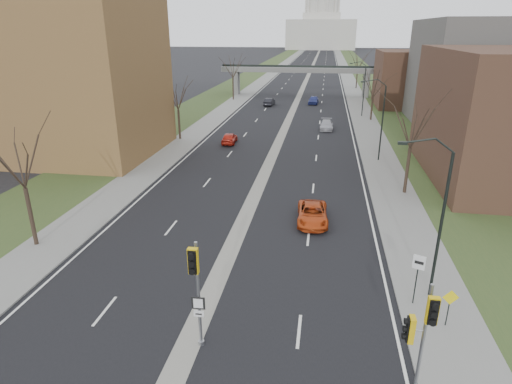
% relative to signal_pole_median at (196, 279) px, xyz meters
% --- Properties ---
extents(ground, '(700.00, 700.00, 0.00)m').
position_rel_signal_pole_median_xyz_m(ground, '(-0.61, -0.10, -3.69)').
color(ground, black).
rests_on(ground, ground).
extents(road_surface, '(20.00, 600.00, 0.01)m').
position_rel_signal_pole_median_xyz_m(road_surface, '(-0.61, 149.90, -3.68)').
color(road_surface, black).
rests_on(road_surface, ground).
extents(median_strip, '(1.20, 600.00, 0.02)m').
position_rel_signal_pole_median_xyz_m(median_strip, '(-0.61, 149.90, -3.69)').
color(median_strip, gray).
rests_on(median_strip, ground).
extents(sidewalk_right, '(4.00, 600.00, 0.12)m').
position_rel_signal_pole_median_xyz_m(sidewalk_right, '(11.39, 149.90, -3.63)').
color(sidewalk_right, gray).
rests_on(sidewalk_right, ground).
extents(sidewalk_left, '(4.00, 600.00, 0.12)m').
position_rel_signal_pole_median_xyz_m(sidewalk_left, '(-12.61, 149.90, -3.63)').
color(sidewalk_left, gray).
rests_on(sidewalk_left, ground).
extents(grass_verge_right, '(8.00, 600.00, 0.10)m').
position_rel_signal_pole_median_xyz_m(grass_verge_right, '(17.39, 149.90, -3.64)').
color(grass_verge_right, '#29411E').
rests_on(grass_verge_right, ground).
extents(grass_verge_left, '(8.00, 600.00, 0.10)m').
position_rel_signal_pole_median_xyz_m(grass_verge_left, '(-18.61, 149.90, -3.64)').
color(grass_verge_left, '#29411E').
rests_on(grass_verge_left, ground).
extents(apartment_building, '(25.00, 16.00, 22.00)m').
position_rel_signal_pole_median_xyz_m(apartment_building, '(-26.61, 29.90, 7.31)').
color(apartment_building, brown).
rests_on(apartment_building, ground).
extents(commercial_block_mid, '(18.00, 22.00, 15.00)m').
position_rel_signal_pole_median_xyz_m(commercial_block_mid, '(27.39, 51.90, 3.81)').
color(commercial_block_mid, '#63605A').
rests_on(commercial_block_mid, ground).
extents(commercial_block_far, '(14.00, 14.00, 10.00)m').
position_rel_signal_pole_median_xyz_m(commercial_block_far, '(21.39, 69.90, 1.31)').
color(commercial_block_far, brown).
rests_on(commercial_block_far, ground).
extents(pedestrian_bridge, '(34.00, 3.00, 6.45)m').
position_rel_signal_pole_median_xyz_m(pedestrian_bridge, '(-0.61, 79.90, 1.16)').
color(pedestrian_bridge, slate).
rests_on(pedestrian_bridge, ground).
extents(capitol, '(48.00, 42.00, 55.75)m').
position_rel_signal_pole_median_xyz_m(capitol, '(-0.61, 319.90, 14.91)').
color(capitol, silver).
rests_on(capitol, ground).
extents(streetlight_near, '(2.61, 0.20, 8.70)m').
position_rel_signal_pole_median_xyz_m(streetlight_near, '(10.38, 5.90, 3.27)').
color(streetlight_near, black).
rests_on(streetlight_near, sidewalk_right).
extents(streetlight_mid, '(2.61, 0.20, 8.70)m').
position_rel_signal_pole_median_xyz_m(streetlight_mid, '(10.38, 31.90, 3.27)').
color(streetlight_mid, black).
rests_on(streetlight_mid, sidewalk_right).
extents(streetlight_far, '(2.61, 0.20, 8.70)m').
position_rel_signal_pole_median_xyz_m(streetlight_far, '(10.38, 57.90, 3.27)').
color(streetlight_far, black).
rests_on(streetlight_far, sidewalk_right).
extents(tree_left_a, '(7.20, 7.20, 9.40)m').
position_rel_signal_pole_median_xyz_m(tree_left_a, '(-13.61, 7.90, 2.95)').
color(tree_left_a, '#382B21').
rests_on(tree_left_a, sidewalk_left).
extents(tree_left_b, '(6.75, 6.75, 8.81)m').
position_rel_signal_pole_median_xyz_m(tree_left_b, '(-13.61, 37.90, 2.54)').
color(tree_left_b, '#382B21').
rests_on(tree_left_b, sidewalk_left).
extents(tree_left_c, '(7.65, 7.65, 9.99)m').
position_rel_signal_pole_median_xyz_m(tree_left_c, '(-13.61, 71.90, 3.36)').
color(tree_left_c, '#382B21').
rests_on(tree_left_c, sidewalk_left).
extents(tree_right_a, '(7.20, 7.20, 9.40)m').
position_rel_signal_pole_median_xyz_m(tree_right_a, '(12.39, 21.90, 2.95)').
color(tree_right_a, '#382B21').
rests_on(tree_right_a, sidewalk_right).
extents(tree_right_b, '(6.30, 6.30, 8.22)m').
position_rel_signal_pole_median_xyz_m(tree_right_b, '(12.39, 54.90, 2.13)').
color(tree_right_b, '#382B21').
rests_on(tree_right_b, sidewalk_right).
extents(tree_right_c, '(7.65, 7.65, 9.99)m').
position_rel_signal_pole_median_xyz_m(tree_right_c, '(12.39, 94.90, 3.36)').
color(tree_right_c, '#382B21').
rests_on(tree_right_c, sidewalk_right).
extents(signal_pole_median, '(0.61, 0.86, 5.29)m').
position_rel_signal_pole_median_xyz_m(signal_pole_median, '(0.00, 0.00, 0.00)').
color(signal_pole_median, gray).
rests_on(signal_pole_median, ground).
extents(signal_pole_right, '(0.89, 0.88, 5.03)m').
position_rel_signal_pole_median_xyz_m(signal_pole_right, '(9.01, -1.22, -0.40)').
color(signal_pole_right, gray).
rests_on(signal_pole_right, ground).
extents(speed_limit_sign, '(0.58, 0.27, 2.84)m').
position_rel_signal_pole_median_xyz_m(speed_limit_sign, '(10.17, 4.98, -1.62)').
color(speed_limit_sign, black).
rests_on(speed_limit_sign, sidewalk_right).
extents(warning_sign, '(0.78, 0.12, 2.00)m').
position_rel_signal_pole_median_xyz_m(warning_sign, '(11.41, 3.35, -2.27)').
color(warning_sign, black).
rests_on(warning_sign, sidewalk_right).
extents(car_left_near, '(1.80, 4.10, 1.37)m').
position_rel_signal_pole_median_xyz_m(car_left_near, '(-6.71, 36.89, -3.00)').
color(car_left_near, red).
rests_on(car_left_near, ground).
extents(car_left_far, '(1.81, 4.34, 1.39)m').
position_rel_signal_pole_median_xyz_m(car_left_far, '(-5.41, 66.35, -2.99)').
color(car_left_far, black).
rests_on(car_left_far, ground).
extents(car_right_near, '(2.45, 4.90, 1.33)m').
position_rel_signal_pole_median_xyz_m(car_right_near, '(4.55, 14.60, -3.02)').
color(car_right_near, '#BC4014').
rests_on(car_right_near, ground).
extents(car_right_mid, '(1.88, 4.58, 1.33)m').
position_rel_signal_pole_median_xyz_m(car_right_mid, '(5.40, 47.02, -3.02)').
color(car_right_mid, '#A1A1A9').
rests_on(car_right_mid, ground).
extents(car_right_far, '(2.07, 4.57, 1.52)m').
position_rel_signal_pole_median_xyz_m(car_right_far, '(2.80, 69.57, -2.93)').
color(car_right_far, navy).
rests_on(car_right_far, ground).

